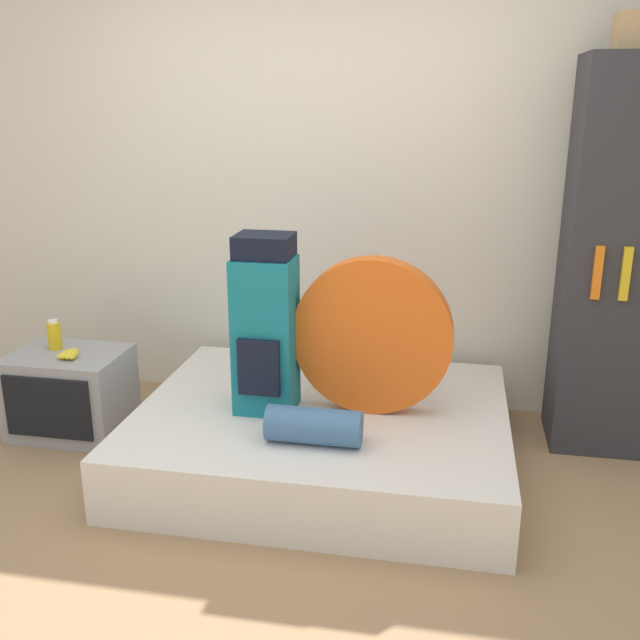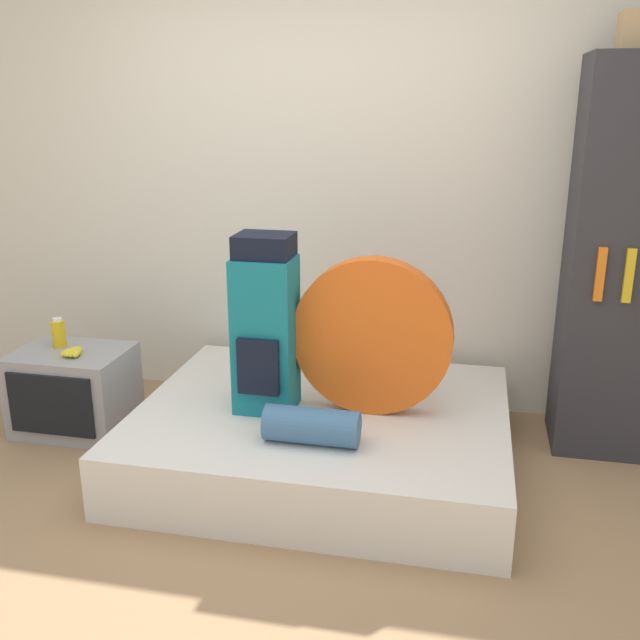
# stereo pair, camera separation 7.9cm
# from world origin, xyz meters

# --- Properties ---
(ground_plane) EXTENTS (16.00, 16.00, 0.00)m
(ground_plane) POSITION_xyz_m (0.00, 0.00, 0.00)
(ground_plane) COLOR #997551
(wall_back) EXTENTS (8.00, 0.05, 2.60)m
(wall_back) POSITION_xyz_m (0.00, 1.73, 1.30)
(wall_back) COLOR silver
(wall_back) RESTS_ON ground_plane
(bed) EXTENTS (1.80, 1.49, 0.31)m
(bed) POSITION_xyz_m (0.18, 0.86, 0.15)
(bed) COLOR silver
(bed) RESTS_ON ground_plane
(backpack) EXTENTS (0.28, 0.27, 0.86)m
(backpack) POSITION_xyz_m (-0.09, 0.79, 0.73)
(backpack) COLOR #14707F
(backpack) RESTS_ON bed
(tent_bag) EXTENTS (0.76, 0.11, 0.76)m
(tent_bag) POSITION_xyz_m (0.42, 0.88, 0.69)
(tent_bag) COLOR #E05B19
(tent_bag) RESTS_ON bed
(sleeping_roll) EXTENTS (0.42, 0.16, 0.16)m
(sleeping_roll) POSITION_xyz_m (0.21, 0.48, 0.39)
(sleeping_roll) COLOR #3D668E
(sleeping_roll) RESTS_ON bed
(television) EXTENTS (0.60, 0.47, 0.46)m
(television) POSITION_xyz_m (-1.24, 0.95, 0.23)
(television) COLOR #939399
(television) RESTS_ON ground_plane
(canister) EXTENTS (0.07, 0.07, 0.16)m
(canister) POSITION_xyz_m (-1.34, 1.01, 0.54)
(canister) COLOR gold
(canister) RESTS_ON television
(banana_bunch) EXTENTS (0.12, 0.14, 0.04)m
(banana_bunch) POSITION_xyz_m (-1.19, 0.90, 0.48)
(banana_bunch) COLOR yellow
(banana_bunch) RESTS_ON television
(bookshelf) EXTENTS (0.64, 0.46, 1.97)m
(bookshelf) POSITION_xyz_m (1.64, 1.39, 0.99)
(bookshelf) COLOR #2D2D33
(bookshelf) RESTS_ON ground_plane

